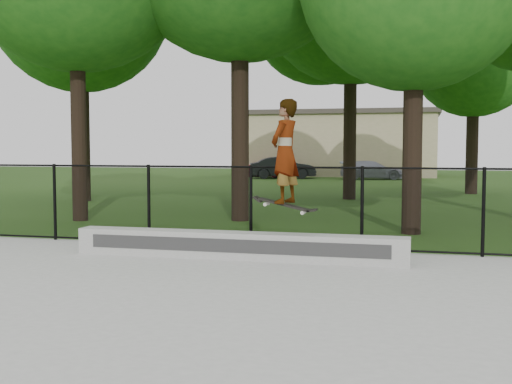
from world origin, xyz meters
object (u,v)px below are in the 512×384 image
car_a (265,169)px  car_b (283,168)px  grind_ledge (237,246)px  car_c (372,170)px  skater_airborne (285,153)px

car_a → car_b: bearing=-120.1°
grind_ledge → car_b: (-5.15, 27.90, 0.37)m
car_c → car_b: bearing=83.3°
car_a → car_b: (1.47, -1.54, 0.13)m
grind_ledge → car_c: bearing=89.6°
car_b → car_c: size_ratio=1.03×
car_a → skater_airborne: bearing=-149.6°
car_a → skater_airborne: skater_airborne is taller
grind_ledge → car_b: car_b is taller
car_b → skater_airborne: (5.95, -27.92, 1.14)m
skater_airborne → car_c: bearing=91.3°
car_a → grind_ledge: bearing=-151.0°
grind_ledge → car_b: 28.37m
grind_ledge → car_a: 30.17m
car_a → car_b: 2.13m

